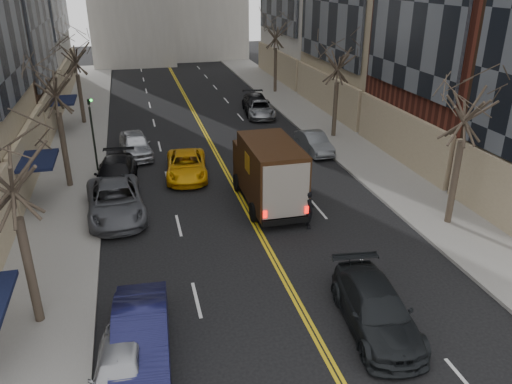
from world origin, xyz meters
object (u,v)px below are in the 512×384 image
taxi (187,165)px  observer_sedan (376,309)px  ups_truck (268,173)px  pedestrian (309,209)px

taxi → observer_sedan: bearing=-67.7°
observer_sedan → taxi: 15.66m
observer_sedan → taxi: bearing=112.9°
ups_truck → pedestrian: (1.15, -2.89, -0.81)m
observer_sedan → taxi: size_ratio=1.07×
ups_truck → taxi: (-3.55, 4.81, -1.05)m
observer_sedan → pedestrian: pedestrian is taller
observer_sedan → taxi: (-4.41, 15.03, -0.05)m
ups_truck → pedestrian: bearing=-68.2°
observer_sedan → pedestrian: size_ratio=2.85×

